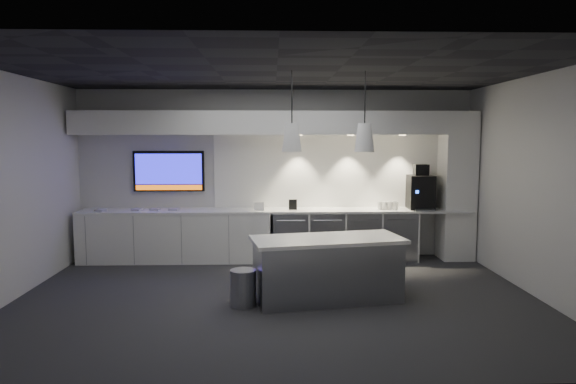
{
  "coord_description": "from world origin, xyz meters",
  "views": [
    {
      "loc": [
        -0.07,
        -6.72,
        2.14
      ],
      "look_at": [
        0.18,
        1.1,
        1.32
      ],
      "focal_mm": 32.0,
      "sensor_mm": 36.0,
      "label": 1
    }
  ],
  "objects_px": {
    "wall_tv": "(169,171)",
    "bin": "(243,288)",
    "coffee_machine": "(421,191)",
    "island": "(327,269)"
  },
  "relations": [
    {
      "from": "wall_tv",
      "to": "coffee_machine",
      "type": "xyz_separation_m",
      "value": [
        4.46,
        -0.25,
        -0.34
      ]
    },
    {
      "from": "wall_tv",
      "to": "bin",
      "type": "distance_m",
      "value": 3.39
    },
    {
      "from": "wall_tv",
      "to": "bin",
      "type": "height_order",
      "value": "wall_tv"
    },
    {
      "from": "coffee_machine",
      "to": "wall_tv",
      "type": "bearing_deg",
      "value": -179.59
    },
    {
      "from": "island",
      "to": "coffee_machine",
      "type": "relative_size",
      "value": 2.67
    },
    {
      "from": "coffee_machine",
      "to": "bin",
      "type": "bearing_deg",
      "value": -136.5
    },
    {
      "from": "wall_tv",
      "to": "bin",
      "type": "xyz_separation_m",
      "value": [
        1.46,
        -2.75,
        -1.32
      ]
    },
    {
      "from": "island",
      "to": "wall_tv",
      "type": "bearing_deg",
      "value": 124.43
    },
    {
      "from": "island",
      "to": "coffee_machine",
      "type": "xyz_separation_m",
      "value": [
        1.89,
        2.29,
        0.8
      ]
    },
    {
      "from": "wall_tv",
      "to": "coffee_machine",
      "type": "bearing_deg",
      "value": -3.17
    }
  ]
}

